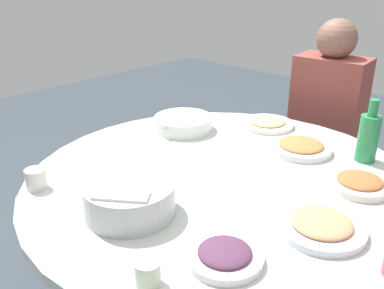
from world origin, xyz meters
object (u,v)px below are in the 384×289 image
(diner_left, at_px, (328,109))
(dish_eggplant, at_px, (225,255))
(soup_bowl, at_px, (183,124))
(dish_shrimp, at_px, (321,226))
(dish_tofu_braise, at_px, (301,147))
(rice_bowl, at_px, (130,198))
(green_bottle, at_px, (368,137))
(tea_cup_side, at_px, (36,179))
(stool_for_diner_left, at_px, (315,201))
(round_dining_table, at_px, (223,203))
(dish_noodles, at_px, (267,123))
(dish_stirfry, at_px, (359,183))
(tea_cup_far, at_px, (148,273))

(diner_left, bearing_deg, dish_eggplant, 106.53)
(soup_bowl, bearing_deg, dish_shrimp, 160.56)
(dish_shrimp, height_order, dish_tofu_braise, same)
(rice_bowl, xyz_separation_m, green_bottle, (-0.35, -0.82, 0.04))
(tea_cup_side, bearing_deg, stool_for_diner_left, -101.66)
(rice_bowl, relative_size, green_bottle, 1.14)
(round_dining_table, height_order, dish_shrimp, dish_shrimp)
(round_dining_table, distance_m, dish_noodles, 0.55)
(dish_stirfry, bearing_deg, diner_left, -56.41)
(dish_shrimp, xyz_separation_m, green_bottle, (0.10, -0.52, 0.08))
(dish_noodles, height_order, diner_left, diner_left)
(dish_stirfry, bearing_deg, dish_tofu_braise, -23.87)
(dish_noodles, relative_size, stool_for_diner_left, 0.53)
(dish_tofu_braise, distance_m, dish_eggplant, 0.74)
(soup_bowl, xyz_separation_m, dish_tofu_braise, (-0.49, -0.15, -0.01))
(soup_bowl, height_order, dish_eggplant, soup_bowl)
(rice_bowl, distance_m, dish_shrimp, 0.54)
(dish_noodles, relative_size, green_bottle, 1.01)
(dish_eggplant, xyz_separation_m, tea_cup_side, (0.67, 0.14, 0.02))
(round_dining_table, relative_size, dish_noodles, 5.72)
(soup_bowl, height_order, dish_stirfry, soup_bowl)
(dish_noodles, bearing_deg, dish_eggplant, 118.11)
(dish_noodles, xyz_separation_m, tea_cup_side, (0.22, 0.99, 0.02))
(stool_for_diner_left, distance_m, diner_left, 0.54)
(stool_for_diner_left, height_order, diner_left, diner_left)
(tea_cup_far, relative_size, stool_for_diner_left, 0.14)
(green_bottle, bearing_deg, diner_left, -50.93)
(dish_shrimp, bearing_deg, tea_cup_far, 67.81)
(tea_cup_side, height_order, diner_left, diner_left)
(dish_stirfry, relative_size, dish_shrimp, 0.84)
(soup_bowl, relative_size, tea_cup_side, 4.10)
(stool_for_diner_left, bearing_deg, soup_bowl, 66.52)
(stool_for_diner_left, bearing_deg, dish_tofu_braise, 107.33)
(round_dining_table, bearing_deg, dish_noodles, -71.51)
(rice_bowl, relative_size, dish_shrimp, 1.11)
(round_dining_table, height_order, soup_bowl, soup_bowl)
(dish_eggplant, bearing_deg, diner_left, -73.47)
(soup_bowl, distance_m, dish_eggplant, 0.89)
(round_dining_table, xyz_separation_m, tea_cup_side, (0.39, 0.48, 0.14))
(green_bottle, bearing_deg, dish_stirfry, 108.76)
(dish_shrimp, relative_size, dish_noodles, 1.02)
(soup_bowl, relative_size, dish_shrimp, 1.15)
(round_dining_table, relative_size, soup_bowl, 4.90)
(dish_eggplant, distance_m, diner_left, 1.34)
(dish_shrimp, distance_m, tea_cup_side, 0.89)
(dish_tofu_braise, bearing_deg, dish_eggplant, 105.87)
(soup_bowl, height_order, stool_for_diner_left, soup_bowl)
(dish_shrimp, bearing_deg, dish_tofu_braise, -54.13)
(dish_stirfry, relative_size, dish_noodles, 0.86)
(dish_tofu_braise, xyz_separation_m, dish_noodles, (0.25, -0.14, -0.00))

